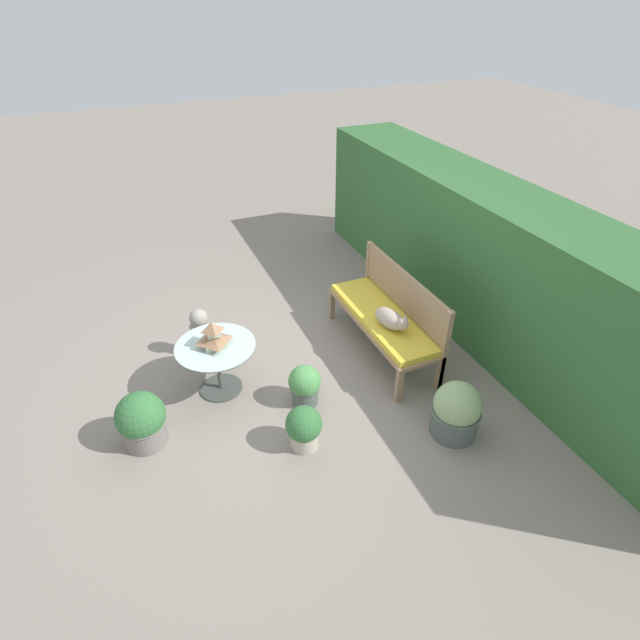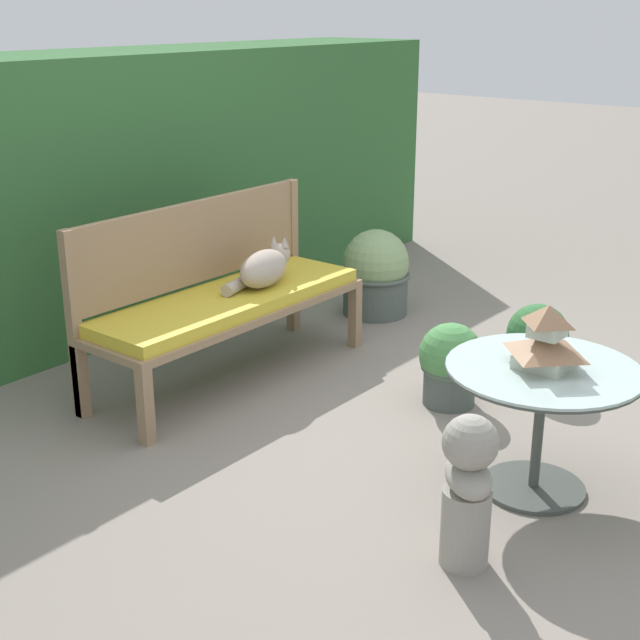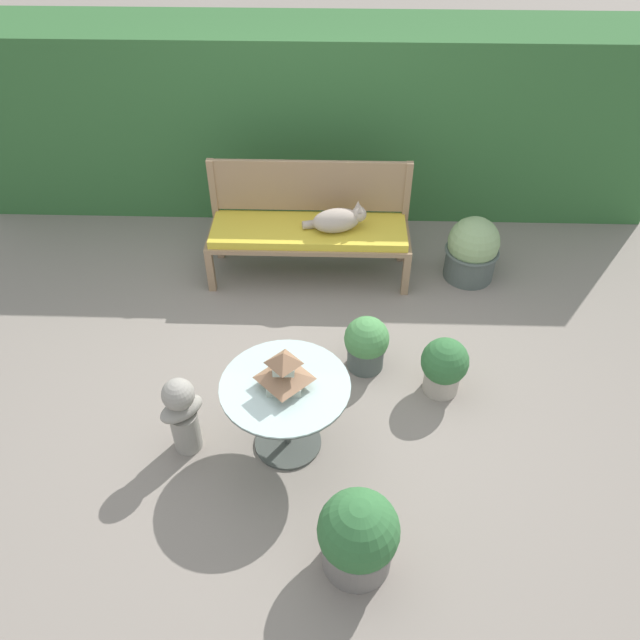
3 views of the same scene
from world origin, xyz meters
name	(u,v)px [view 3 (image 3 of 3)]	position (x,y,z in m)	size (l,w,h in m)	color
ground	(301,368)	(0.00, 0.00, 0.00)	(30.00, 30.00, 0.00)	gray
foliage_hedge_back	(313,117)	(0.00, 2.52, 0.84)	(6.40, 0.95, 1.68)	#336633
garden_bench	(309,234)	(0.01, 1.15, 0.42)	(1.69, 0.54, 0.49)	#937556
bench_backrest	(310,191)	(0.01, 1.40, 0.68)	(1.69, 0.06, 0.96)	#937556
cat	(338,220)	(0.25, 1.11, 0.59)	(0.53, 0.29, 0.24)	#A89989
patio_table	(286,398)	(-0.05, -0.69, 0.45)	(0.80, 0.80, 0.56)	#424742
pagoda_birdhouse	(284,372)	(-0.05, -0.69, 0.68)	(0.27, 0.27, 0.27)	#B2BCA8
garden_bust	(182,413)	(-0.70, -0.73, 0.32)	(0.32, 0.31, 0.60)	gray
potted_plant_hedge_corner	(472,250)	(1.40, 1.17, 0.27)	(0.46, 0.46, 0.57)	#4C5651
potted_plant_table_far	(366,344)	(0.47, 0.04, 0.22)	(0.33, 0.33, 0.44)	#4C5651
potted_plant_table_near	(358,536)	(0.39, -1.50, 0.27)	(0.44, 0.44, 0.55)	slate
potted_plant_bench_left	(444,366)	(1.01, -0.18, 0.23)	(0.33, 0.33, 0.44)	#ADA393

